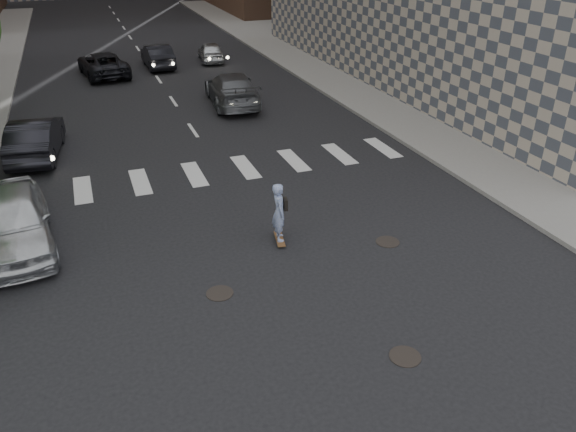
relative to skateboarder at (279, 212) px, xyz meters
name	(u,v)px	position (x,y,z in m)	size (l,w,h in m)	color
ground	(310,304)	(-0.32, -3.16, -0.98)	(160.00, 160.00, 0.00)	black
sidewalk_right	(403,73)	(14.18, 16.84, -0.90)	(13.00, 80.00, 0.15)	gray
manhole_a	(405,356)	(0.88, -5.66, -0.97)	(0.70, 0.70, 0.02)	black
manhole_b	(220,293)	(-2.32, -1.96, -0.97)	(0.70, 0.70, 0.02)	black
manhole_c	(388,242)	(2.98, -1.16, -0.97)	(0.70, 0.70, 0.02)	black
skateboarder	(279,212)	(0.00, 0.00, 0.00)	(0.55, 0.97, 1.87)	brown
silver_sedan	(13,221)	(-7.23, 2.34, -0.13)	(2.01, 4.99, 1.70)	silver
traffic_car_a	(35,138)	(-6.82, 9.84, -0.19)	(1.67, 4.78, 1.57)	black
traffic_car_b	(232,89)	(2.46, 14.17, -0.17)	(2.26, 5.56, 1.61)	#53565B
traffic_car_c	(103,64)	(-3.31, 22.84, -0.26)	(2.40, 5.21, 1.45)	black
traffic_car_d	(211,52)	(3.82, 24.62, -0.33)	(1.52, 3.79, 1.29)	silver
traffic_car_e	(157,56)	(0.18, 24.05, -0.24)	(1.55, 4.46, 1.47)	black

